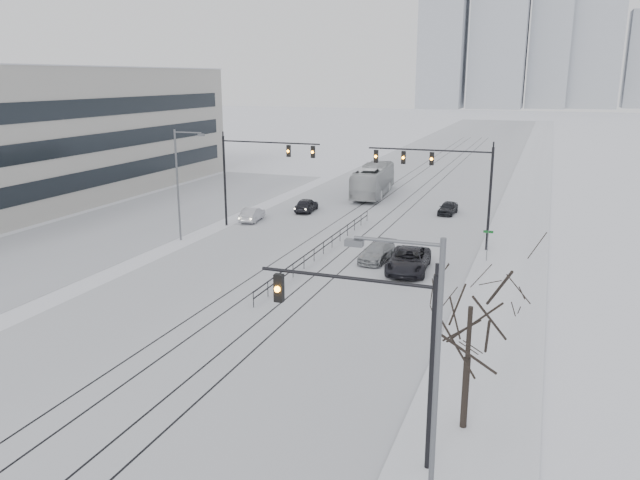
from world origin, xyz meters
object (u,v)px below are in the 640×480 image
(sedan_nb_far, at_px, (448,208))
(sedan_nb_front, at_px, (408,261))
(bare_tree, at_px, (470,320))
(sedan_sb_inner, at_px, (306,205))
(sedan_nb_right, at_px, (377,253))
(box_truck, at_px, (373,181))
(traffic_mast_near, at_px, (384,341))
(sedan_sb_outer, at_px, (252,214))

(sedan_nb_far, bearing_deg, sedan_nb_front, -84.33)
(bare_tree, distance_m, sedan_nb_far, 39.31)
(sedan_sb_inner, bearing_deg, sedan_nb_right, 123.55)
(sedan_nb_right, xyz_separation_m, box_truck, (-7.18, 24.90, 1.06))
(box_truck, bearing_deg, sedan_nb_front, 105.81)
(traffic_mast_near, bearing_deg, sedan_nb_right, 105.38)
(sedan_nb_front, distance_m, box_truck, 28.42)
(sedan_nb_front, relative_size, box_truck, 0.47)
(sedan_sb_outer, bearing_deg, sedan_sb_inner, -127.09)
(sedan_sb_inner, bearing_deg, sedan_nb_front, 126.39)
(sedan_sb_inner, relative_size, sedan_nb_front, 0.70)
(traffic_mast_near, bearing_deg, bare_tree, 51.24)
(sedan_nb_right, bearing_deg, sedan_nb_front, -27.17)
(bare_tree, height_order, sedan_sb_inner, bare_tree)
(sedan_sb_outer, bearing_deg, traffic_mast_near, 115.24)
(sedan_nb_right, relative_size, box_truck, 0.36)
(sedan_nb_right, bearing_deg, traffic_mast_near, -68.84)
(sedan_nb_front, relative_size, sedan_nb_right, 1.31)
(sedan_sb_outer, relative_size, sedan_nb_front, 0.68)
(traffic_mast_near, relative_size, box_truck, 0.58)
(sedan_sb_outer, height_order, sedan_nb_right, sedan_sb_outer)
(traffic_mast_near, bearing_deg, box_truck, 105.75)
(sedan_nb_front, height_order, sedan_nb_far, sedan_nb_front)
(bare_tree, xyz_separation_m, sedan_nb_far, (-6.61, 38.55, -3.87))
(bare_tree, height_order, sedan_nb_right, bare_tree)
(bare_tree, xyz_separation_m, sedan_sb_outer, (-23.20, 29.26, -3.85))
(sedan_nb_right, bearing_deg, sedan_sb_inner, 133.71)
(bare_tree, height_order, sedan_sb_outer, bare_tree)
(bare_tree, xyz_separation_m, sedan_nb_right, (-8.93, 20.70, -3.86))
(traffic_mast_near, height_order, sedan_sb_outer, traffic_mast_near)
(sedan_nb_far, height_order, box_truck, box_truck)
(sedan_sb_outer, bearing_deg, box_truck, -121.01)
(sedan_nb_right, bearing_deg, bare_tree, -60.87)
(sedan_sb_outer, bearing_deg, sedan_nb_front, 141.15)
(sedan_sb_inner, bearing_deg, bare_tree, 115.44)
(sedan_nb_front, bearing_deg, sedan_nb_far, 86.87)
(bare_tree, height_order, sedan_nb_front, bare_tree)
(traffic_mast_near, relative_size, bare_tree, 1.15)
(traffic_mast_near, distance_m, sedan_nb_front, 22.61)
(sedan_sb_inner, height_order, box_truck, box_truck)
(sedan_sb_inner, distance_m, sedan_nb_far, 13.89)
(traffic_mast_near, xyz_separation_m, bare_tree, (2.41, 3.00, -0.07))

